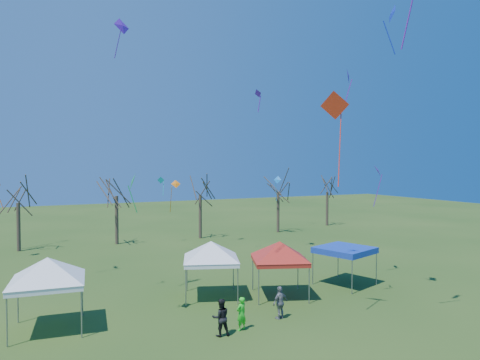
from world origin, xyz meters
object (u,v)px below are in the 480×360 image
object	(u,v)px
tree_1	(18,186)
tent_white_west	(48,262)
person_dark	(221,317)
person_grey	(280,302)
person_green	(241,314)
tree_2	(116,179)
tree_5	(327,180)
tent_blue	(345,250)
tree_4	(278,179)
tent_red	(280,245)
tree_3	(200,180)
tent_white_mid	(211,245)

from	to	relation	value
tree_1	tent_white_west	world-z (taller)	tree_1
person_dark	tent_white_west	bearing A→B (deg)	-21.56
person_grey	person_green	distance (m)	2.42
tree_1	person_grey	world-z (taller)	tree_1
tree_2	tree_5	bearing A→B (deg)	3.70
tent_blue	person_grey	distance (m)	7.73
tree_5	person_grey	size ratio (longest dim) A/B	4.62
tree_4	tent_white_west	xyz separation A→B (m)	(-24.20, -20.29, -2.92)
person_dark	tree_1	bearing A→B (deg)	-61.86
tree_1	tree_4	distance (m)	26.13
person_green	tent_red	bearing A→B (deg)	-160.04
tree_1	tree_3	world-z (taller)	tree_3
tree_3	person_grey	bearing A→B (deg)	-100.73
tree_4	tent_white_west	world-z (taller)	tree_4
person_grey	person_green	world-z (taller)	person_grey
tent_blue	tent_white_mid	bearing A→B (deg)	172.04
tree_4	person_grey	size ratio (longest dim) A/B	4.88
tree_2	tent_white_west	size ratio (longest dim) A/B	1.86
tree_2	person_dark	world-z (taller)	tree_2
tree_4	tent_white_mid	size ratio (longest dim) A/B	1.97
tree_1	person_green	xyz separation A→B (m)	(9.94, -24.76, -5.02)
tent_red	tree_1	bearing A→B (deg)	123.61
tree_4	person_grey	world-z (taller)	tree_4
tree_5	tent_blue	bearing A→B (deg)	-124.67
tree_4	person_grey	xyz separation A→B (m)	(-13.81, -23.62, -5.25)
tent_white_west	tree_1	bearing A→B (deg)	95.24
tree_2	tent_white_west	xyz separation A→B (m)	(-6.48, -20.67, -3.15)
tree_2	tent_red	distance (m)	21.94
tree_5	tent_red	world-z (taller)	tree_5
tree_2	person_green	distance (m)	25.15
person_green	tent_white_west	bearing A→B (deg)	-46.10
tree_5	person_dark	size ratio (longest dim) A/B	4.50
tent_white_west	person_green	xyz separation A→B (m)	(8.02, -3.82, -2.37)
tent_blue	person_dark	xyz separation A→B (m)	(-10.26, -4.13, -1.37)
tree_3	tent_white_west	size ratio (longest dim) A/B	1.80
tree_5	tent_red	size ratio (longest dim) A/B	1.89
tree_5	tree_3	bearing A→B (deg)	-173.48
tent_white_mid	tree_5	bearing A→B (deg)	41.25
tree_2	tent_white_mid	distance (m)	19.75
tree_2	person_grey	world-z (taller)	tree_2
tree_3	tent_white_west	xyz separation A→B (m)	(-14.88, -20.34, -2.94)
tree_2	tree_3	xyz separation A→B (m)	(8.40, -0.33, -0.21)
tree_1	tree_5	world-z (taller)	tree_1
tree_1	tree_5	size ratio (longest dim) A/B	1.01
tree_5	tent_blue	size ratio (longest dim) A/B	1.94
tent_blue	person_green	xyz separation A→B (m)	(-9.15, -3.92, -1.43)
person_grey	person_dark	distance (m)	3.55
tree_1	tent_blue	size ratio (longest dim) A/B	1.96
tent_blue	person_green	size ratio (longest dim) A/B	2.50
tree_2	tent_white_mid	world-z (taller)	tree_2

